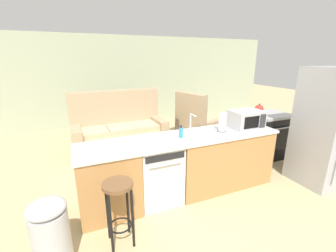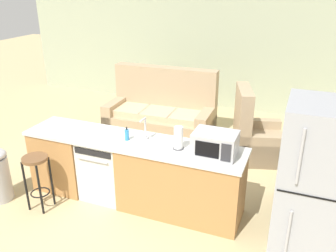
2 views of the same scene
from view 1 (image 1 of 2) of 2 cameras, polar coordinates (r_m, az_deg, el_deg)
ground_plane at (r=3.52m, az=1.41°, el=-17.01°), size 24.00×24.00×0.00m
wall_back at (r=7.05m, az=-10.71°, el=11.21°), size 10.00×0.06×2.60m
kitchen_counter at (r=3.40m, az=5.20°, el=-10.18°), size 2.94×0.66×0.90m
dishwasher at (r=3.22m, az=-2.67°, el=-11.74°), size 0.58×0.61×0.84m
stove_range at (r=5.03m, az=23.85°, el=-2.09°), size 0.76×0.68×0.90m
refrigerator at (r=4.27m, az=35.17°, el=-0.37°), size 0.72×0.73×1.84m
microwave at (r=3.73m, az=19.15°, el=1.64°), size 0.50×0.37×0.28m
sink_faucet at (r=3.27m, az=5.83°, el=0.26°), size 0.07×0.17×0.30m
paper_towel_roll at (r=3.45m, az=13.63°, el=0.86°), size 0.14×0.14×0.28m
soap_bottle at (r=3.11m, az=3.34°, el=-1.68°), size 0.06×0.06×0.18m
kettle at (r=4.86m, az=22.14°, el=4.05°), size 0.21×0.17×0.19m
bar_stool at (r=2.53m, az=-12.42°, el=-17.95°), size 0.32×0.32×0.74m
trash_bin at (r=2.58m, az=-27.60°, el=-23.25°), size 0.35×0.35×0.74m
couch at (r=5.18m, az=-12.35°, el=-1.12°), size 2.03×0.96×1.27m
armchair at (r=5.49m, az=7.05°, el=-0.33°), size 1.01×1.04×1.20m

